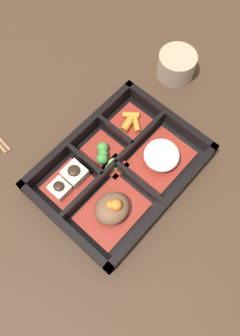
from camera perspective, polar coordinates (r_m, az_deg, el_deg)
ground_plane at (r=0.66m, az=0.00°, el=-0.85°), size 3.00×3.00×0.00m
bento_base at (r=0.65m, az=0.00°, el=-0.69°), size 0.32×0.24×0.01m
bento_rim at (r=0.64m, az=-0.20°, el=0.10°), size 0.32×0.24×0.04m
bowl_rice at (r=0.65m, az=7.20°, el=2.02°), size 0.12×0.09×0.04m
bowl_stew at (r=0.61m, az=-1.37°, el=-7.15°), size 0.12×0.09×0.05m
bowl_carrots at (r=0.69m, az=1.91°, el=8.04°), size 0.07×0.07×0.02m
bowl_greens at (r=0.66m, az=-3.09°, el=2.79°), size 0.07×0.07×0.03m
bowl_tofu at (r=0.64m, az=-8.97°, el=-2.18°), size 0.09×0.07×0.04m
bowl_pickles at (r=0.65m, az=-1.11°, el=0.19°), size 0.04×0.04×0.01m
tea_cup at (r=0.77m, az=9.80°, el=17.31°), size 0.08×0.08×0.06m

